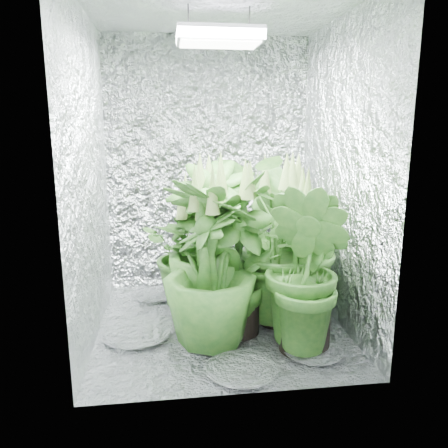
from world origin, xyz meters
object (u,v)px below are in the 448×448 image
circulation_fan (285,272)px  plant_a (194,251)px  grow_lamp (219,37)px  plant_f (239,255)px  plant_d (210,265)px  plant_h (210,245)px  plant_g (307,271)px  plant_b (196,241)px  plant_c (278,232)px  plant_e (282,243)px

circulation_fan → plant_a: bearing=-174.4°
grow_lamp → plant_f: grow_lamp is taller
plant_d → plant_h: bearing=84.6°
plant_g → circulation_fan: plant_g is taller
plant_f → plant_h: (-0.16, 0.22, 0.01)m
plant_a → circulation_fan: (0.77, 0.28, -0.29)m
plant_b → plant_c: 0.65m
plant_b → plant_f: (0.23, -0.69, 0.08)m
plant_c → plant_a: bearing=-162.7°
plant_b → plant_e: 0.78m
plant_a → plant_b: plant_b is taller
plant_f → plant_h: bearing=126.1°
plant_g → plant_b: bearing=121.0°
plant_b → plant_h: 0.48m
plant_e → plant_g: bearing=-84.2°
plant_b → plant_f: size_ratio=0.86×
grow_lamp → plant_b: (-0.12, 0.56, -1.38)m
plant_b → plant_g: 1.13m
plant_f → plant_g: size_ratio=1.04×
plant_h → plant_g: bearing=-44.1°
plant_c → plant_b: bearing=178.4°
plant_c → plant_d: 1.02m
circulation_fan → plant_f: bearing=-139.2°
plant_b → plant_e: plant_e is taller
plant_f → plant_h: 0.27m
plant_c → plant_h: 0.73m
plant_c → plant_d: bearing=-127.3°
plant_e → plant_f: bearing=-157.8°
plant_f → plant_h: size_ratio=0.97×
grow_lamp → plant_g: grow_lamp is taller
plant_b → plant_h: plant_h is taller
plant_c → plant_h: size_ratio=0.94×
plant_a → plant_b: bearing=83.5°
plant_b → circulation_fan: (0.74, 0.05, -0.31)m
plant_d → plant_f: bearing=35.6°
plant_a → plant_f: (0.25, -0.46, 0.10)m
grow_lamp → plant_d: (-0.09, -0.26, -1.32)m
plant_f → plant_b: bearing=108.3°
plant_d → circulation_fan: (0.71, 0.88, -0.37)m
plant_e → plant_c: bearing=78.6°
circulation_fan → grow_lamp: bearing=-149.7°
plant_d → circulation_fan: 1.19m
plant_c → plant_f: (-0.42, -0.67, 0.03)m
plant_a → plant_h: 0.28m
plant_d → plant_a: bearing=95.5°
plant_a → plant_d: (0.06, -0.60, 0.08)m
plant_e → plant_f: (-0.31, -0.13, -0.03)m
plant_h → plant_b: bearing=98.0°
plant_e → plant_h: 0.48m
grow_lamp → plant_a: grow_lamp is taller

